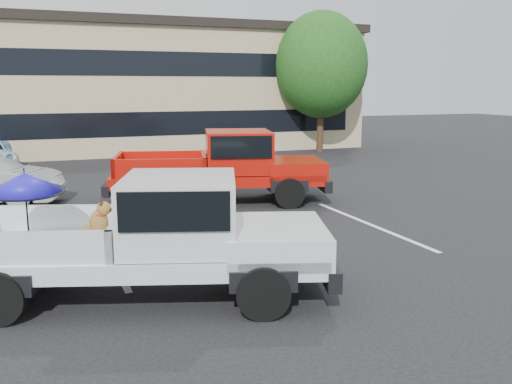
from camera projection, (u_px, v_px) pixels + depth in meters
ground at (289, 263)px, 10.48m from camera, size 90.00×90.00×0.00m
stripe_left at (109, 251)px, 11.24m from camera, size 0.12×5.00×0.01m
stripe_right at (370, 224)px, 13.38m from camera, size 0.12×5.00×0.01m
motel_building at (157, 86)px, 29.82m from camera, size 20.40×8.40×6.30m
tree_right at (321, 65)px, 27.58m from camera, size 4.46×4.46×6.78m
tree_back at (213, 65)px, 33.79m from camera, size 4.68×4.68×7.11m
silver_pickup at (164, 231)px, 8.60m from camera, size 6.02×3.65×2.06m
red_pickup at (232, 164)px, 15.79m from camera, size 6.37×3.55×1.99m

